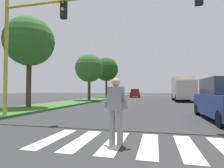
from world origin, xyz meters
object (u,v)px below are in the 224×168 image
Objects in this scene: pedestrian_performer at (116,108)px; sedan_midblock at (181,94)px; traffic_light_gantry at (65,24)px; tree_far at (89,68)px; tree_mid at (29,42)px; truck_box_delivery at (183,88)px; tree_distant at (106,69)px; sedan_distant at (135,93)px.

pedestrian_performer is 0.37× the size of sedan_midblock.
traffic_light_gantry is at bearing 135.58° from pedestrian_performer.
tree_mid is at bearing -95.11° from tree_far.
sedan_midblock is 0.74× the size of truck_box_delivery.
pedestrian_performer is at bearing -44.42° from traffic_light_gantry.
sedan_distant is (4.80, 4.64, -4.52)m from tree_distant.
truck_box_delivery is (12.62, 13.15, -3.41)m from tree_mid.
pedestrian_performer is 32.70m from sedan_distant.
traffic_light_gantry is (5.17, -4.19, -0.62)m from tree_mid.
tree_distant reaches higher than traffic_light_gantry.
sedan_midblock reaches higher than sedan_distant.
traffic_light_gantry is 19.08m from truck_box_delivery.
tree_distant is 25.41m from traffic_light_gantry.
tree_mid is 1.48× the size of sedan_midblock.
tree_mid is at bearing -90.95° from tree_distant.
sedan_distant is at bearing 134.69° from sedan_midblock.
tree_distant reaches higher than tree_mid.
tree_distant is 13.79m from sedan_midblock.
sedan_distant is 14.35m from truck_box_delivery.
tree_distant is 14.88m from truck_box_delivery.
traffic_light_gantry is (4.83, -24.93, -0.88)m from tree_distant.
tree_distant is 1.19× the size of truck_box_delivery.
truck_box_delivery is (4.39, 20.34, 0.70)m from pedestrian_performer.
sedan_midblock is at bearing 70.22° from traffic_light_gantry.
traffic_light_gantry is 6.29× the size of pedestrian_performer.
tree_mid is 1.09× the size of truck_box_delivery.
sedan_midblock is (12.96, 17.47, -4.23)m from tree_mid.
tree_mid is at bearing 140.96° from traffic_light_gantry.
tree_distant reaches higher than tree_far.
tree_distant is (0.34, 20.73, 0.26)m from tree_mid.
tree_mid is at bearing -126.58° from sedan_midblock.
tree_far is 0.96× the size of truck_box_delivery.
tree_far is (0.92, 10.27, -0.80)m from tree_mid.
tree_mid is 10.34m from tree_far.
pedestrian_performer is 0.38× the size of sedan_distant.
tree_far is 14.44m from sedan_midblock.
tree_far reaches higher than truck_box_delivery.
traffic_light_gantry is 29.79m from sedan_distant.
tree_far is 15.08m from traffic_light_gantry.
traffic_light_gantry reaches higher than sedan_distant.
tree_distant reaches higher than sedan_midblock.
pedestrian_performer is at bearing -74.24° from tree_distant.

